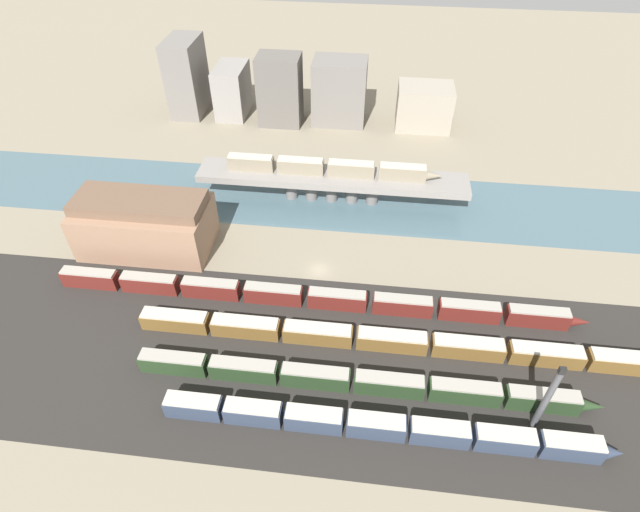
# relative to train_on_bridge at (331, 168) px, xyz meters

# --- Properties ---
(ground_plane) EXTENTS (400.00, 400.00, 0.00)m
(ground_plane) POSITION_rel_train_on_bridge_xyz_m (0.38, -26.73, -9.40)
(ground_plane) COLOR gray
(railbed_yard) EXTENTS (280.00, 42.00, 0.01)m
(railbed_yard) POSITION_rel_train_on_bridge_xyz_m (0.38, -50.73, -9.39)
(railbed_yard) COLOR #282623
(railbed_yard) RESTS_ON ground
(river_water) EXTENTS (320.00, 25.83, 0.01)m
(river_water) POSITION_rel_train_on_bridge_xyz_m (0.38, 0.00, -9.39)
(river_water) COLOR #47606B
(river_water) RESTS_ON ground
(bridge) EXTENTS (67.29, 9.63, 7.46)m
(bridge) POSITION_rel_train_on_bridge_xyz_m (0.38, 0.00, -3.51)
(bridge) COLOR gray
(bridge) RESTS_ON ground
(train_on_bridge) EXTENTS (52.96, 2.64, 3.94)m
(train_on_bridge) POSITION_rel_train_on_bridge_xyz_m (0.00, 0.00, 0.00)
(train_on_bridge) COLOR gray
(train_on_bridge) RESTS_ON bridge
(train_yard_near) EXTENTS (72.54, 3.01, 3.92)m
(train_yard_near) POSITION_rel_train_on_bridge_xyz_m (14.97, -63.31, -7.47)
(train_yard_near) COLOR #2D384C
(train_yard_near) RESTS_ON ground
(train_yard_mid) EXTENTS (79.56, 2.70, 3.93)m
(train_yard_mid) POSITION_rel_train_on_bridge_xyz_m (10.73, -55.39, -7.46)
(train_yard_mid) COLOR #23381E
(train_yard_mid) RESTS_ON ground
(train_yard_far) EXTENTS (100.39, 3.11, 3.66)m
(train_yard_far) POSITION_rel_train_on_bridge_xyz_m (17.86, -45.74, -7.60)
(train_yard_far) COLOR brown
(train_yard_far) RESTS_ON ground
(train_yard_outer) EXTENTS (106.64, 2.60, 4.03)m
(train_yard_outer) POSITION_rel_train_on_bridge_xyz_m (-0.09, -36.79, -7.41)
(train_yard_outer) COLOR #5B1E19
(train_yard_outer) RESTS_ON ground
(warehouse_building) EXTENTS (28.72, 15.16, 13.22)m
(warehouse_building) POSITION_rel_train_on_bridge_xyz_m (-39.20, -22.88, -3.11)
(warehouse_building) COLOR #937056
(warehouse_building) RESTS_ON ground
(signal_tower) EXTENTS (1.03, 1.03, 15.34)m
(signal_tower) POSITION_rel_train_on_bridge_xyz_m (39.57, -58.79, -1.92)
(signal_tower) COLOR #4C4C51
(signal_tower) RESTS_ON ground
(city_block_far_left) EXTENTS (9.50, 15.97, 23.18)m
(city_block_far_left) POSITION_rel_train_on_bridge_xyz_m (-50.55, 44.74, 2.19)
(city_block_far_left) COLOR slate
(city_block_far_left) RESTS_ON ground
(city_block_left) EXTENTS (9.12, 15.18, 15.45)m
(city_block_left) POSITION_rel_train_on_bridge_xyz_m (-36.24, 44.88, -1.67)
(city_block_left) COLOR gray
(city_block_left) RESTS_ON ground
(city_block_center) EXTENTS (13.05, 10.16, 20.99)m
(city_block_center) POSITION_rel_train_on_bridge_xyz_m (-19.88, 40.67, 1.10)
(city_block_center) COLOR #605B56
(city_block_center) RESTS_ON ground
(city_block_right) EXTENTS (16.33, 12.08, 19.42)m
(city_block_right) POSITION_rel_train_on_bridge_xyz_m (-1.71, 43.67, 0.31)
(city_block_right) COLOR slate
(city_block_right) RESTS_ON ground
(city_block_far_right) EXTENTS (16.68, 12.54, 12.83)m
(city_block_far_right) POSITION_rel_train_on_bridge_xyz_m (24.69, 43.32, -2.98)
(city_block_far_right) COLOR gray
(city_block_far_right) RESTS_ON ground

